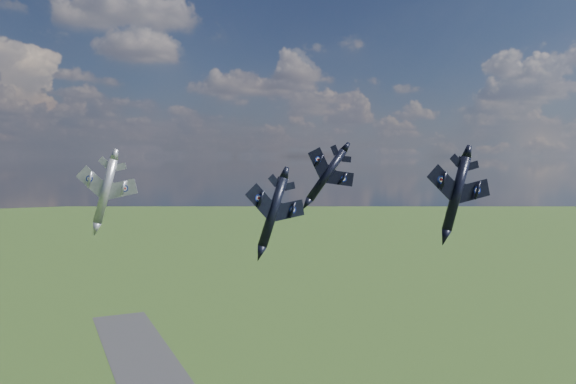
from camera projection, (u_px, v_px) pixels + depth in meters
name	position (u px, v px, depth m)	size (l,w,h in m)	color
jet_lead_navy	(273.00, 212.00, 91.41)	(11.57, 16.13, 3.34)	black
jet_right_navy	(456.00, 194.00, 82.29)	(10.95, 15.27, 3.16)	black
jet_high_navy	(327.00, 175.00, 109.84)	(11.59, 16.16, 3.34)	black
jet_left_silver	(105.00, 191.00, 91.68)	(10.67, 14.88, 3.08)	gray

